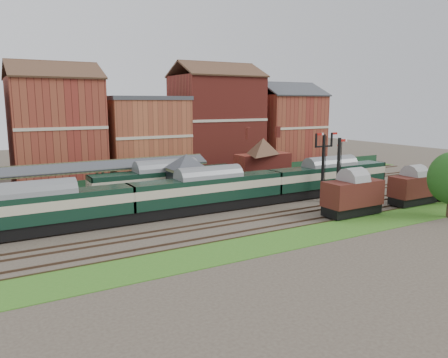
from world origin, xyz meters
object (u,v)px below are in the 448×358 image
dmu_train (209,190)px  semaphore_bracket (323,163)px  signal_box (187,179)px  goods_van_a (352,195)px  platform_railcar (166,182)px

dmu_train → semaphore_bracket: bearing=-10.2°
signal_box → goods_van_a: 18.03m
signal_box → dmu_train: (1.11, -3.25, -0.84)m
goods_van_a → dmu_train: bearing=143.3°
dmu_train → goods_van_a: 15.06m
signal_box → semaphore_bracket: size_ratio=0.73×
dmu_train → platform_railcar: platform_railcar is taller
platform_railcar → signal_box: bearing=-70.8°
semaphore_bracket → platform_railcar: semaphore_bracket is taller
platform_railcar → goods_van_a: platform_railcar is taller
semaphore_bracket → goods_van_a: 7.18m
semaphore_bracket → platform_railcar: bearing=150.9°
dmu_train → platform_railcar: 6.88m
signal_box → dmu_train: size_ratio=0.11×
dmu_train → goods_van_a: dmu_train is taller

